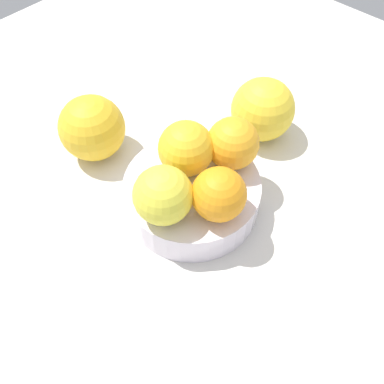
{
  "coord_description": "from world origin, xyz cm",
  "views": [
    {
      "loc": [
        -22.46,
        -20.81,
        43.21
      ],
      "look_at": [
        0.0,
        0.0,
        2.61
      ],
      "focal_mm": 39.33,
      "sensor_mm": 36.0,
      "label": 1
    }
  ],
  "objects_px": {
    "orange_in_bowl_0": "(186,149)",
    "orange_in_bowl_2": "(233,143)",
    "orange_in_bowl_1": "(219,194)",
    "orange_loose_1": "(92,128)",
    "orange_in_bowl_3": "(163,195)",
    "fruit_bowl": "(192,195)",
    "orange_loose_0": "(263,109)"
  },
  "relations": [
    {
      "from": "orange_in_bowl_2",
      "to": "orange_in_bowl_3",
      "type": "bearing_deg",
      "value": 177.11
    },
    {
      "from": "fruit_bowl",
      "to": "orange_in_bowl_1",
      "type": "height_order",
      "value": "orange_in_bowl_1"
    },
    {
      "from": "orange_in_bowl_1",
      "to": "orange_in_bowl_2",
      "type": "bearing_deg",
      "value": 28.42
    },
    {
      "from": "fruit_bowl",
      "to": "orange_in_bowl_1",
      "type": "xyz_separation_m",
      "value": [
        -0.01,
        -0.05,
        0.05
      ]
    },
    {
      "from": "orange_in_bowl_1",
      "to": "orange_loose_1",
      "type": "distance_m",
      "value": 0.21
    },
    {
      "from": "orange_in_bowl_1",
      "to": "orange_loose_0",
      "type": "height_order",
      "value": "orange_in_bowl_1"
    },
    {
      "from": "orange_in_bowl_1",
      "to": "orange_loose_1",
      "type": "bearing_deg",
      "value": 93.5
    },
    {
      "from": "orange_in_bowl_3",
      "to": "orange_loose_1",
      "type": "height_order",
      "value": "orange_in_bowl_3"
    },
    {
      "from": "orange_in_bowl_2",
      "to": "orange_in_bowl_3",
      "type": "height_order",
      "value": "orange_in_bowl_3"
    },
    {
      "from": "orange_in_bowl_0",
      "to": "orange_in_bowl_2",
      "type": "bearing_deg",
      "value": -37.16
    },
    {
      "from": "orange_in_bowl_1",
      "to": "orange_loose_0",
      "type": "distance_m",
      "value": 0.18
    },
    {
      "from": "fruit_bowl",
      "to": "orange_in_bowl_1",
      "type": "bearing_deg",
      "value": -100.87
    },
    {
      "from": "orange_in_bowl_0",
      "to": "orange_in_bowl_3",
      "type": "bearing_deg",
      "value": -156.85
    },
    {
      "from": "orange_in_bowl_3",
      "to": "orange_in_bowl_0",
      "type": "bearing_deg",
      "value": 23.15
    },
    {
      "from": "orange_in_bowl_2",
      "to": "fruit_bowl",
      "type": "bearing_deg",
      "value": 168.64
    },
    {
      "from": "orange_in_bowl_0",
      "to": "orange_in_bowl_2",
      "type": "distance_m",
      "value": 0.06
    },
    {
      "from": "orange_in_bowl_2",
      "to": "orange_in_bowl_0",
      "type": "bearing_deg",
      "value": 142.84
    },
    {
      "from": "orange_loose_0",
      "to": "orange_loose_1",
      "type": "distance_m",
      "value": 0.23
    },
    {
      "from": "orange_in_bowl_0",
      "to": "orange_in_bowl_2",
      "type": "relative_size",
      "value": 1.05
    },
    {
      "from": "orange_in_bowl_1",
      "to": "orange_in_bowl_3",
      "type": "distance_m",
      "value": 0.06
    },
    {
      "from": "orange_in_bowl_3",
      "to": "orange_in_bowl_1",
      "type": "bearing_deg",
      "value": -44.32
    },
    {
      "from": "orange_in_bowl_1",
      "to": "orange_loose_0",
      "type": "relative_size",
      "value": 0.69
    },
    {
      "from": "orange_in_bowl_3",
      "to": "orange_in_bowl_2",
      "type": "bearing_deg",
      "value": -2.89
    },
    {
      "from": "orange_loose_0",
      "to": "orange_loose_1",
      "type": "xyz_separation_m",
      "value": [
        -0.18,
        0.14,
        0.0
      ]
    },
    {
      "from": "orange_in_bowl_3",
      "to": "orange_loose_0",
      "type": "height_order",
      "value": "orange_in_bowl_3"
    },
    {
      "from": "orange_loose_1",
      "to": "orange_in_bowl_2",
      "type": "bearing_deg",
      "value": -65.0
    },
    {
      "from": "orange_in_bowl_1",
      "to": "orange_in_bowl_3",
      "type": "xyz_separation_m",
      "value": [
        -0.04,
        0.04,
        0.0
      ]
    },
    {
      "from": "orange_in_bowl_0",
      "to": "orange_loose_1",
      "type": "relative_size",
      "value": 0.75
    },
    {
      "from": "orange_in_bowl_2",
      "to": "orange_in_bowl_3",
      "type": "relative_size",
      "value": 0.96
    },
    {
      "from": "orange_in_bowl_3",
      "to": "orange_loose_0",
      "type": "bearing_deg",
      "value": 6.01
    },
    {
      "from": "orange_loose_1",
      "to": "orange_in_bowl_0",
      "type": "bearing_deg",
      "value": -75.54
    },
    {
      "from": "orange_in_bowl_0",
      "to": "orange_loose_1",
      "type": "bearing_deg",
      "value": 104.46
    }
  ]
}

